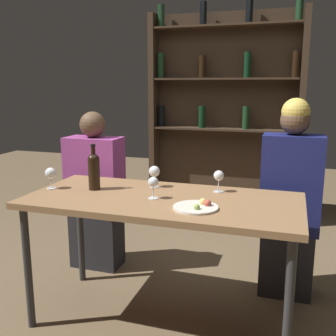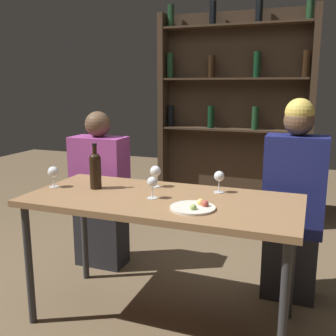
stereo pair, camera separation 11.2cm
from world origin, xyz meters
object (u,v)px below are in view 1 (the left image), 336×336
object	(u,v)px
wine_bottle	(94,170)
wine_glass_1	(219,177)
seated_person_left	(95,196)
wine_glass_3	(154,172)
seated_person_right	(290,204)
wine_glass_0	(51,174)
wine_glass_2	(153,183)
food_plate_0	(197,207)

from	to	relation	value
wine_bottle	wine_glass_1	distance (m)	0.75
seated_person_left	wine_glass_1	bearing A→B (deg)	-18.51
wine_glass_3	seated_person_left	distance (m)	0.76
wine_bottle	seated_person_left	size ratio (longest dim) A/B	0.23
seated_person_right	wine_glass_0	bearing A→B (deg)	-157.85
wine_bottle	seated_person_left	distance (m)	0.67
wine_glass_2	food_plate_0	distance (m)	0.31
seated_person_left	food_plate_0	bearing A→B (deg)	-35.69
wine_glass_0	wine_glass_3	size ratio (longest dim) A/B	0.98
wine_glass_3	food_plate_0	distance (m)	0.50
wine_glass_2	wine_glass_3	xyz separation A→B (m)	(-0.08, 0.24, 0.01)
wine_bottle	seated_person_left	bearing A→B (deg)	118.17
wine_bottle	seated_person_right	world-z (taller)	seated_person_right
seated_person_right	wine_glass_1	bearing A→B (deg)	-140.80
food_plate_0	seated_person_right	distance (m)	0.84
seated_person_right	wine_glass_2	bearing A→B (deg)	-141.40
wine_glass_3	wine_glass_1	bearing A→B (deg)	1.21
wine_glass_3	food_plate_0	size ratio (longest dim) A/B	0.57
wine_bottle	food_plate_0	world-z (taller)	wine_bottle
wine_glass_1	food_plate_0	distance (m)	0.37
wine_glass_0	seated_person_right	xyz separation A→B (m)	(1.41, 0.57, -0.23)
wine_glass_2	food_plate_0	xyz separation A→B (m)	(0.28, -0.10, -0.08)
wine_glass_3	seated_person_left	bearing A→B (deg)	150.22
wine_glass_3	wine_glass_2	bearing A→B (deg)	-71.83
wine_glass_3	seated_person_right	bearing A→B (deg)	22.95
wine_glass_2	wine_glass_1	bearing A→B (deg)	37.82
seated_person_right	seated_person_left	bearing A→B (deg)	180.00
wine_bottle	food_plate_0	distance (m)	0.72
food_plate_0	wine_glass_3	bearing A→B (deg)	136.01
wine_glass_0	seated_person_left	xyz separation A→B (m)	(-0.01, 0.57, -0.30)
wine_glass_2	wine_glass_3	size ratio (longest dim) A/B	0.92
seated_person_left	wine_bottle	bearing A→B (deg)	-61.83
wine_glass_1	wine_glass_3	xyz separation A→B (m)	(-0.40, -0.01, 0.00)
wine_glass_1	wine_glass_0	bearing A→B (deg)	-166.64
wine_glass_2	wine_glass_3	distance (m)	0.25
wine_glass_3	seated_person_left	world-z (taller)	seated_person_left
wine_glass_0	seated_person_right	distance (m)	1.54
wine_glass_0	food_plate_0	size ratio (longest dim) A/B	0.56
wine_glass_0	wine_glass_1	size ratio (longest dim) A/B	1.01
wine_bottle	wine_glass_2	distance (m)	0.42
wine_glass_2	seated_person_left	bearing A→B (deg)	139.30
wine_bottle	seated_person_right	xyz separation A→B (m)	(1.15, 0.51, -0.26)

